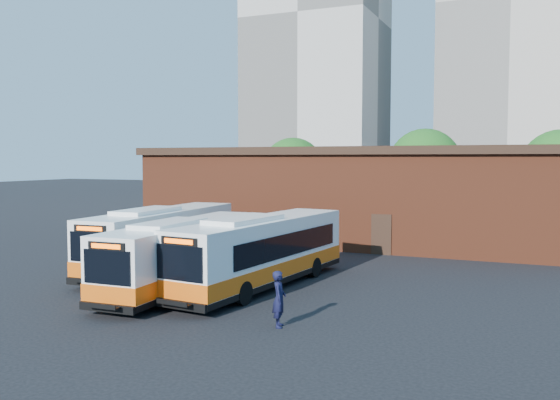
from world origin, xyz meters
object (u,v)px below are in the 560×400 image
at_px(bus_midwest, 186,256).
at_px(bus_mideast, 262,254).
at_px(bus_west, 162,241).
at_px(transit_worker, 279,299).

bearing_deg(bus_midwest, bus_mideast, 25.81).
bearing_deg(bus_west, transit_worker, -39.68).
relative_size(bus_west, bus_mideast, 1.00).
relative_size(bus_midwest, transit_worker, 5.96).
height_order(bus_west, transit_worker, bus_west).
height_order(bus_mideast, transit_worker, bus_mideast).
distance_m(bus_mideast, transit_worker, 6.32).
relative_size(bus_midwest, bus_mideast, 0.95).
height_order(bus_midwest, transit_worker, bus_midwest).
distance_m(bus_west, bus_midwest, 4.85).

